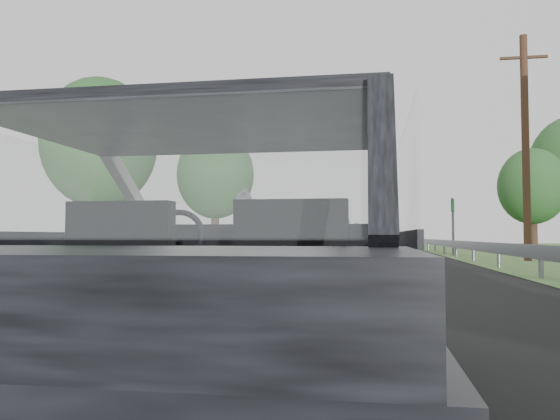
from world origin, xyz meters
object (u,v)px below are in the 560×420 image
(subject_car, at_px, (226,275))
(utility_pole, at_px, (526,147))
(other_car, at_px, (334,241))
(cat, at_px, (280,212))
(highway_sign, at_px, (453,227))

(subject_car, height_order, utility_pole, utility_pole)
(subject_car, bearing_deg, utility_pole, 70.91)
(subject_car, bearing_deg, other_car, 92.41)
(cat, bearing_deg, highway_sign, 83.64)
(cat, bearing_deg, other_car, 97.25)
(highway_sign, bearing_deg, other_car, -148.90)
(subject_car, distance_m, cat, 0.75)
(other_car, bearing_deg, highway_sign, 25.36)
(other_car, xyz_separation_m, highway_sign, (5.51, 1.70, 0.65))
(other_car, xyz_separation_m, utility_pole, (7.42, -3.58, 3.55))
(utility_pole, bearing_deg, subject_car, -109.09)
(other_car, relative_size, utility_pole, 0.50)
(subject_car, bearing_deg, highway_sign, 79.21)
(cat, relative_size, highway_sign, 0.20)
(cat, distance_m, utility_pole, 19.41)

